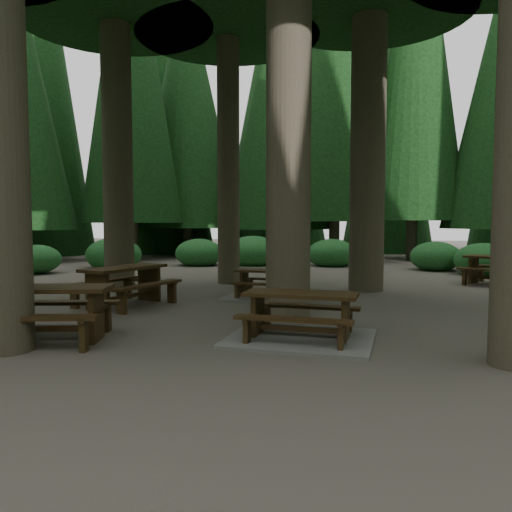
% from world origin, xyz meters
% --- Properties ---
extents(ground, '(80.00, 80.00, 0.00)m').
position_xyz_m(ground, '(0.00, 0.00, 0.00)').
color(ground, '#544C44').
rests_on(ground, ground).
extents(picnic_table_a, '(2.35, 2.02, 0.74)m').
position_xyz_m(picnic_table_a, '(1.21, -1.64, 0.24)').
color(picnic_table_a, gray).
rests_on(picnic_table_a, ground).
extents(picnic_table_b, '(2.11, 2.35, 0.85)m').
position_xyz_m(picnic_table_b, '(-2.79, 0.80, 0.56)').
color(picnic_table_b, black).
rests_on(picnic_table_b, ground).
extents(picnic_table_c, '(2.17, 1.87, 0.67)m').
position_xyz_m(picnic_table_c, '(0.10, 2.41, 0.21)').
color(picnic_table_c, gray).
rests_on(picnic_table_c, ground).
extents(picnic_table_d, '(2.43, 2.33, 0.82)m').
position_xyz_m(picnic_table_d, '(6.19, 5.86, 0.55)').
color(picnic_table_d, black).
rests_on(picnic_table_d, ground).
extents(picnic_table_e, '(2.22, 1.93, 0.83)m').
position_xyz_m(picnic_table_e, '(-2.59, -2.39, 0.55)').
color(picnic_table_e, black).
rests_on(picnic_table_e, ground).
extents(shrub_ring, '(23.86, 24.64, 1.49)m').
position_xyz_m(shrub_ring, '(0.70, 0.75, 0.40)').
color(shrub_ring, '#1E5827').
rests_on(shrub_ring, ground).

